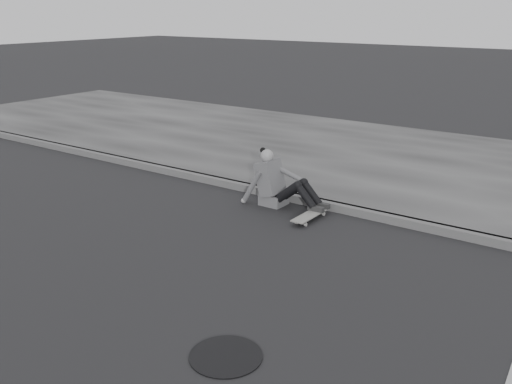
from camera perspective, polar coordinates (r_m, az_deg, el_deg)
ground at (r=6.95m, az=-5.71°, el=-6.99°), size 80.00×80.00×0.00m
curb at (r=8.88m, az=5.18°, el=-0.87°), size 24.00×0.16×0.12m
sidewalk at (r=11.49m, az=12.80°, el=3.15°), size 24.00×6.00×0.12m
manhole at (r=5.22m, az=-3.03°, el=-16.07°), size 0.65×0.65×0.01m
skateboard at (r=8.25m, az=5.46°, el=-2.31°), size 0.20×0.78×0.09m
seated_woman at (r=8.71m, az=2.14°, el=0.90°), size 1.38×0.46×0.88m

